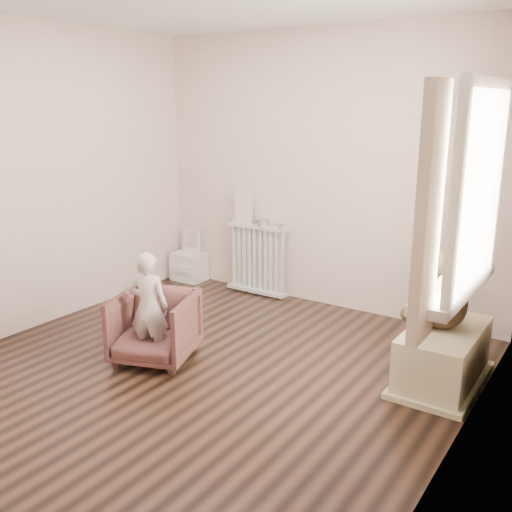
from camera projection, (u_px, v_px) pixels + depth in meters
The scene contains 18 objects.
floor at pixel (206, 369), 4.26m from camera, with size 3.60×3.60×0.01m, color black.
back_wall at pixel (322, 172), 5.37m from camera, with size 3.60×0.02×2.60m, color silver.
left_wall at pixel (38, 178), 4.89m from camera, with size 0.02×3.60×2.60m, color silver.
right_wall at pixel (472, 228), 2.96m from camera, with size 0.02×3.60×2.60m, color silver.
window at pixel (481, 191), 3.18m from camera, with size 0.03×0.90×1.10m, color white.
window_sill at pixel (455, 287), 3.38m from camera, with size 0.22×1.10×0.06m, color silver.
curtain_left at pixel (429, 216), 2.80m from camera, with size 0.06×0.26×1.30m, color #C3AE93.
curtain_right at pixel (483, 188), 3.71m from camera, with size 0.06×0.26×1.30m, color #C3AE93.
radiator at pixel (257, 257), 5.86m from camera, with size 0.69×0.13×0.73m, color silver.
paper_doll at pixel (244, 208), 5.82m from camera, with size 0.20×0.02×0.33m, color beige.
tin_a at pixel (263, 223), 5.72m from camera, with size 0.11×0.11×0.07m, color #A59E8C.
tin_b at pixel (282, 227), 5.61m from camera, with size 0.08×0.08×0.04m, color #A59E8C.
toy_vanity at pixel (189, 256), 6.34m from camera, with size 0.36×0.26×0.57m, color silver.
armchair at pixel (155, 327), 4.36m from camera, with size 0.57×0.59×0.54m, color brown.
child at pixel (149, 307), 4.27m from camera, with size 0.31×0.20×0.85m, color beige.
toy_bench at pixel (443, 356), 4.02m from camera, with size 0.46×0.86×0.41m, color beige.
teddy_bear at pixel (443, 291), 3.94m from camera, with size 0.45×0.34×0.55m, color #352416, non-canonical shape.
plush_cat at pixel (470, 253), 3.63m from camera, with size 0.17×0.28×0.23m, color slate, non-canonical shape.
Camera 1 is at (2.47, -3.03, 1.93)m, focal length 40.00 mm.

